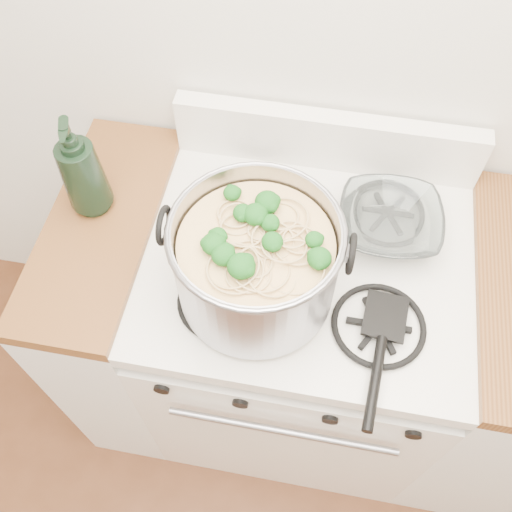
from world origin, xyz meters
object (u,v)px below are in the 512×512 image
object	(u,v)px
gas_range	(296,341)
spatula	(386,315)
stock_pot	(256,263)
bottle	(80,167)
glass_bowl	(388,225)

from	to	relation	value
gas_range	spatula	world-z (taller)	spatula
stock_pot	bottle	bearing A→B (deg)	159.28
gas_range	glass_bowl	bearing A→B (deg)	31.08
stock_pot	spatula	size ratio (longest dim) A/B	1.22
gas_range	bottle	xyz separation A→B (m)	(-0.53, 0.05, 0.62)
gas_range	bottle	world-z (taller)	bottle
gas_range	bottle	bearing A→B (deg)	174.57
stock_pot	glass_bowl	world-z (taller)	stock_pot
bottle	spatula	bearing A→B (deg)	-33.06
gas_range	stock_pot	xyz separation A→B (m)	(-0.10, -0.11, 0.60)
stock_pot	spatula	world-z (taller)	stock_pot
gas_range	glass_bowl	xyz separation A→B (m)	(0.17, 0.10, 0.50)
gas_range	bottle	size ratio (longest dim) A/B	3.42
gas_range	stock_pot	world-z (taller)	stock_pot
gas_range	glass_bowl	size ratio (longest dim) A/B	9.65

